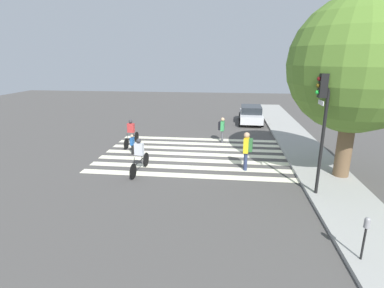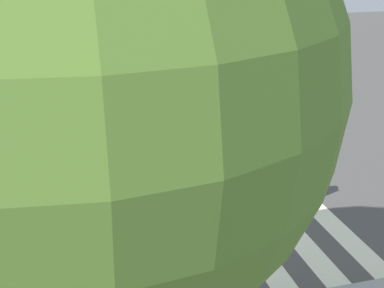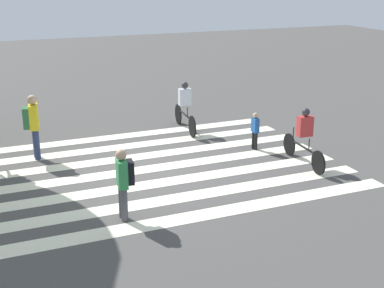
% 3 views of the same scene
% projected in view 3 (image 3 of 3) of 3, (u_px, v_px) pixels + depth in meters
% --- Properties ---
extents(ground_plane, '(60.00, 60.00, 0.00)m').
position_uv_depth(ground_plane, '(152.00, 169.00, 14.45)').
color(ground_plane, '#4C4947').
extents(crosswalk_stripes, '(6.87, 10.00, 0.01)m').
position_uv_depth(crosswalk_stripes, '(152.00, 168.00, 14.45)').
color(crosswalk_stripes, '#F2EDCC').
rests_on(crosswalk_stripes, ground_plane).
extents(pedestrian_adult_yellow_jacket, '(0.46, 0.39, 1.59)m').
position_uv_depth(pedestrian_adult_yellow_jacket, '(124.00, 179.00, 11.26)').
color(pedestrian_adult_yellow_jacket, '#4C4C51').
rests_on(pedestrian_adult_yellow_jacket, ground_plane).
extents(pedestrian_adult_blue_shirt, '(0.33, 0.17, 1.13)m').
position_uv_depth(pedestrian_adult_blue_shirt, '(255.00, 129.00, 15.82)').
color(pedestrian_adult_blue_shirt, black).
rests_on(pedestrian_adult_blue_shirt, ground_plane).
extents(pedestrian_adult_tall_backpack, '(0.54, 0.47, 1.85)m').
position_uv_depth(pedestrian_adult_tall_backpack, '(33.00, 122.00, 14.88)').
color(pedestrian_adult_tall_backpack, navy).
rests_on(pedestrian_adult_tall_backpack, ground_plane).
extents(cyclist_far_lane, '(2.32, 0.42, 1.65)m').
position_uv_depth(cyclist_far_lane, '(185.00, 105.00, 17.61)').
color(cyclist_far_lane, black).
rests_on(cyclist_far_lane, ground_plane).
extents(cyclist_near_curb, '(2.25, 0.42, 1.60)m').
position_uv_depth(cyclist_near_curb, '(304.00, 134.00, 14.50)').
color(cyclist_near_curb, black).
rests_on(cyclist_near_curb, ground_plane).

